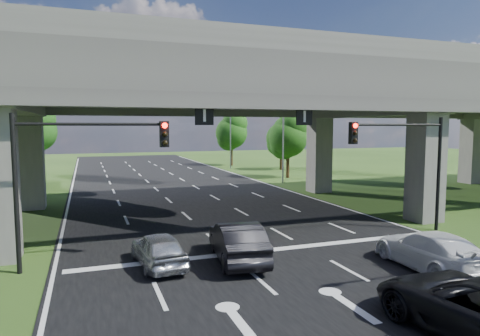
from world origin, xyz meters
TOP-DOWN VIEW (x-y plane):
  - ground at (0.00, 0.00)m, footprint 160.00×160.00m
  - road at (0.00, 10.00)m, footprint 18.00×120.00m
  - overpass at (0.00, 12.00)m, footprint 80.00×15.00m
  - signal_right at (7.82, 3.94)m, footprint 5.76×0.54m
  - signal_left at (-7.82, 3.94)m, footprint 5.76×0.54m
  - streetlight_far at (10.10, 24.00)m, footprint 3.38×0.25m
  - streetlight_beyond at (10.10, 40.00)m, footprint 3.38×0.25m
  - tree_left_near at (-13.95, 26.00)m, footprint 4.50×4.50m
  - tree_left_far at (-12.95, 42.00)m, footprint 4.80×4.80m
  - tree_right_near at (13.05, 28.00)m, footprint 4.20×4.20m
  - tree_right_mid at (16.05, 36.00)m, footprint 3.91×3.90m
  - tree_right_far at (12.05, 44.00)m, footprint 4.50×4.50m
  - car_silver at (-4.95, 3.00)m, footprint 1.95×4.09m
  - car_dark at (-1.80, 2.58)m, footprint 2.35×5.06m
  - car_white at (4.80, -0.96)m, footprint 2.41×5.22m

SIDE VIEW (x-z plane):
  - ground at x=0.00m, z-range 0.00..0.00m
  - road at x=0.00m, z-range 0.00..0.03m
  - car_silver at x=-4.95m, z-range 0.03..1.38m
  - car_white at x=4.80m, z-range 0.03..1.51m
  - car_dark at x=-1.80m, z-range 0.03..1.64m
  - tree_right_mid at x=16.05m, z-range 0.79..7.55m
  - signal_right at x=7.82m, z-range 1.19..7.19m
  - signal_left at x=-7.82m, z-range 1.19..7.19m
  - tree_right_near at x=13.05m, z-range 0.86..8.14m
  - tree_left_near at x=-13.95m, z-range 0.92..8.72m
  - tree_right_far at x=12.05m, z-range 0.92..8.72m
  - tree_left_far at x=-12.95m, z-range 0.98..9.30m
  - streetlight_far at x=10.10m, z-range 0.85..10.85m
  - streetlight_beyond at x=10.10m, z-range 0.85..10.85m
  - overpass at x=0.00m, z-range 2.92..12.92m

